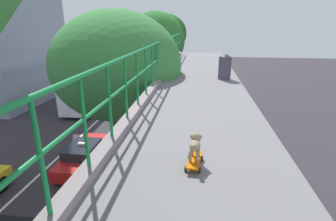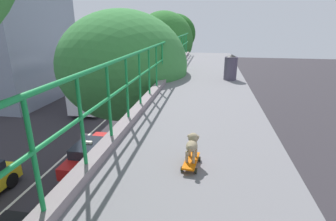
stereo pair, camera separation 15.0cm
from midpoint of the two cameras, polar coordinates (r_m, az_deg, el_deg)
car_red_taxi_fifth at (r=14.60m, az=-16.09°, el=-8.99°), size 1.77×4.48×1.44m
city_bus at (r=25.76m, az=-13.19°, el=6.23°), size 2.57×10.97×3.36m
roadside_tree_mid at (r=9.47m, az=-9.43°, el=9.32°), size 4.57×4.57×7.71m
roadside_tree_far at (r=18.64m, az=-0.66°, el=14.94°), size 4.04×4.04×8.07m
roadside_tree_farthest at (r=25.33m, az=1.78°, el=16.41°), size 3.80×3.80×8.12m
toy_skateboard at (r=3.27m, az=6.48°, el=-11.11°), size 0.23×0.46×0.09m
small_dog at (r=3.21m, az=6.72°, el=-7.33°), size 0.16×0.34×0.31m
litter_bin at (r=8.42m, az=14.19°, el=9.34°), size 0.41×0.41×0.79m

